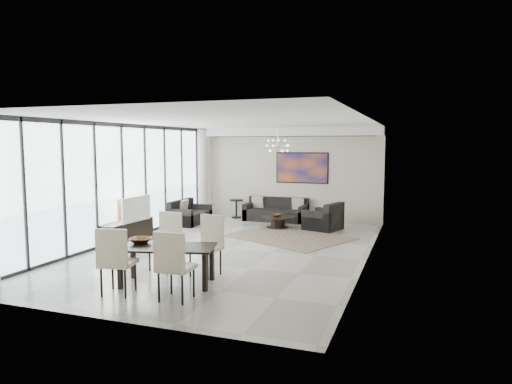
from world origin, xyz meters
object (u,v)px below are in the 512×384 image
at_px(tv_console, 127,231).
at_px(dining_table, 167,251).
at_px(sofa_main, 276,213).
at_px(television, 133,209).
at_px(coffee_table, 278,221).

xyz_separation_m(tv_console, dining_table, (2.72, -2.68, 0.32)).
bearing_deg(tv_console, dining_table, -44.57).
xyz_separation_m(sofa_main, tv_console, (-2.54, -4.21, 0.02)).
distance_m(sofa_main, dining_table, 6.91).
xyz_separation_m(tv_console, television, (0.16, 0.03, 0.56)).
bearing_deg(dining_table, coffee_table, 87.73).
xyz_separation_m(sofa_main, dining_table, (0.18, -6.90, 0.34)).
distance_m(sofa_main, tv_console, 4.92).
height_order(tv_console, television, television).
xyz_separation_m(sofa_main, television, (-2.38, -4.18, 0.58)).
height_order(television, dining_table, television).
height_order(coffee_table, dining_table, dining_table).
relative_size(sofa_main, tv_console, 1.19).
xyz_separation_m(television, dining_table, (2.56, -2.72, -0.24)).
height_order(sofa_main, dining_table, sofa_main).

